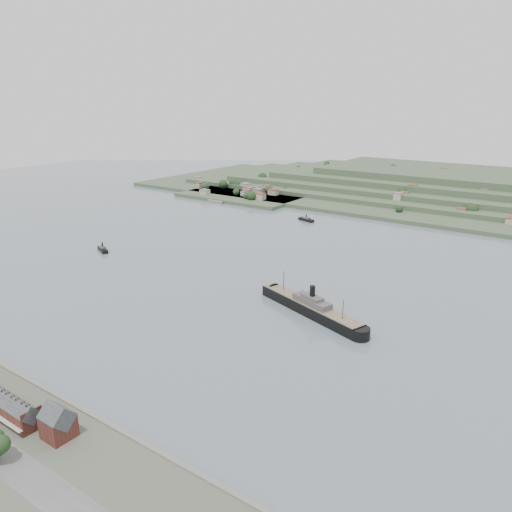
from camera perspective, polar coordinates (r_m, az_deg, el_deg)
The scene contains 6 objects.
ground at distance 326.06m, azimuth 0.16°, elevation -3.98°, with size 1400.00×1400.00×0.00m, color slate.
gabled_building at distance 203.13m, azimuth -21.70°, elevation -17.24°, with size 10.40×10.18×14.09m.
far_peninsula at distance 666.14m, azimuth 22.35°, elevation 6.98°, with size 760.00×309.00×30.00m.
steamship at distance 294.23m, azimuth 5.90°, elevation -5.72°, with size 86.20×37.18×21.37m.
tugboat at distance 426.66m, azimuth -17.11°, elevation 0.75°, with size 17.41×10.92×7.65m.
ferry_west at distance 512.46m, azimuth 5.76°, elevation 4.20°, with size 19.59×10.80×7.08m.
Camera 1 is at (174.90, -247.52, 120.25)m, focal length 35.00 mm.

